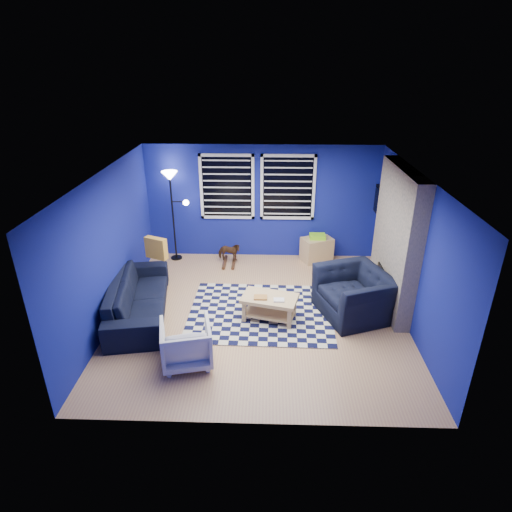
{
  "coord_description": "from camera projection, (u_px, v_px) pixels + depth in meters",
  "views": [
    {
      "loc": [
        0.15,
        -6.42,
        4.11
      ],
      "look_at": [
        -0.06,
        0.3,
        0.99
      ],
      "focal_mm": 30.0,
      "sensor_mm": 36.0,
      "label": 1
    }
  ],
  "objects": [
    {
      "name": "rocking_horse",
      "position": [
        229.0,
        252.0,
        9.27
      ],
      "size": [
        0.3,
        0.53,
        0.43
      ],
      "primitive_type": "imported",
      "rotation": [
        0.0,
        0.0,
        1.42
      ],
      "color": "#4B2D18",
      "rests_on": "floor"
    },
    {
      "name": "coffee_table",
      "position": [
        270.0,
        303.0,
        7.28
      ],
      "size": [
        1.03,
        0.75,
        0.46
      ],
      "rotation": [
        0.0,
        0.0,
        -0.25
      ],
      "color": "tan",
      "rests_on": "rug"
    },
    {
      "name": "tv",
      "position": [
        381.0,
        204.0,
        8.71
      ],
      "size": [
        0.07,
        1.0,
        0.58
      ],
      "color": "black",
      "rests_on": "wall_right"
    },
    {
      "name": "window_left",
      "position": [
        227.0,
        187.0,
        9.14
      ],
      "size": [
        1.17,
        0.06,
        1.42
      ],
      "color": "black",
      "rests_on": "wall_back"
    },
    {
      "name": "rug",
      "position": [
        260.0,
        312.0,
        7.6
      ],
      "size": [
        2.54,
        2.05,
        0.02
      ],
      "primitive_type": "cube",
      "rotation": [
        0.0,
        0.0,
        -0.02
      ],
      "color": "black",
      "rests_on": "floor"
    },
    {
      "name": "wall_left",
      "position": [
        109.0,
        247.0,
        7.1
      ],
      "size": [
        0.0,
        5.0,
        5.0
      ],
      "primitive_type": "plane",
      "rotation": [
        1.57,
        0.0,
        1.57
      ],
      "color": "navy",
      "rests_on": "floor"
    },
    {
      "name": "sofa",
      "position": [
        138.0,
        297.0,
        7.43
      ],
      "size": [
        2.43,
        1.28,
        0.67
      ],
      "primitive_type": "imported",
      "rotation": [
        0.0,
        0.0,
        1.74
      ],
      "color": "black",
      "rests_on": "floor"
    },
    {
      "name": "wall_right",
      "position": [
        412.0,
        251.0,
        6.96
      ],
      "size": [
        0.0,
        5.0,
        5.0
      ],
      "primitive_type": "plane",
      "rotation": [
        1.57,
        0.0,
        -1.57
      ],
      "color": "navy",
      "rests_on": "floor"
    },
    {
      "name": "wall_back",
      "position": [
        262.0,
        203.0,
        9.3
      ],
      "size": [
        5.0,
        0.0,
        5.0
      ],
      "primitive_type": "plane",
      "rotation": [
        1.57,
        0.0,
        0.0
      ],
      "color": "navy",
      "rests_on": "floor"
    },
    {
      "name": "fireplace",
      "position": [
        395.0,
        242.0,
        7.44
      ],
      "size": [
        0.65,
        2.0,
        2.5
      ],
      "color": "gray",
      "rests_on": "floor"
    },
    {
      "name": "ceiling",
      "position": [
        259.0,
        174.0,
        6.5
      ],
      "size": [
        5.0,
        5.0,
        0.0
      ],
      "primitive_type": "plane",
      "rotation": [
        3.14,
        0.0,
        0.0
      ],
      "color": "white",
      "rests_on": "wall_back"
    },
    {
      "name": "floor",
      "position": [
        259.0,
        314.0,
        7.56
      ],
      "size": [
        5.0,
        5.0,
        0.0
      ],
      "primitive_type": "plane",
      "color": "tan",
      "rests_on": "ground"
    },
    {
      "name": "armchair_bent",
      "position": [
        186.0,
        343.0,
        6.23
      ],
      "size": [
        0.86,
        0.87,
        0.67
      ],
      "primitive_type": "imported",
      "rotation": [
        0.0,
        0.0,
        3.37
      ],
      "color": "gray",
      "rests_on": "floor"
    },
    {
      "name": "floor_lamp",
      "position": [
        172.0,
        188.0,
        8.96
      ],
      "size": [
        0.54,
        0.33,
        1.98
      ],
      "color": "black",
      "rests_on": "floor"
    },
    {
      "name": "armchair_big",
      "position": [
        354.0,
        294.0,
        7.4
      ],
      "size": [
        1.53,
        1.44,
        0.8
      ],
      "primitive_type": "imported",
      "rotation": [
        0.0,
        0.0,
        -1.22
      ],
      "color": "black",
      "rests_on": "floor"
    },
    {
      "name": "window_right",
      "position": [
        288.0,
        188.0,
        9.1
      ],
      "size": [
        1.17,
        0.06,
        1.42
      ],
      "color": "black",
      "rests_on": "wall_back"
    },
    {
      "name": "cabinet",
      "position": [
        317.0,
        249.0,
        9.45
      ],
      "size": [
        0.75,
        0.65,
        0.62
      ],
      "rotation": [
        0.0,
        0.0,
        0.42
      ],
      "color": "tan",
      "rests_on": "floor"
    },
    {
      "name": "throw_pillow",
      "position": [
        156.0,
        248.0,
        8.0
      ],
      "size": [
        0.45,
        0.29,
        0.41
      ],
      "primitive_type": "cube",
      "rotation": [
        0.0,
        0.0,
        -0.41
      ],
      "color": "gold",
      "rests_on": "sofa"
    }
  ]
}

